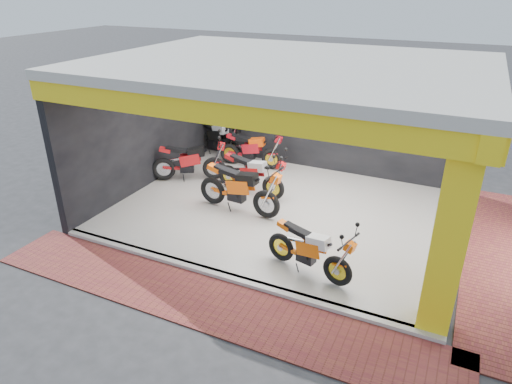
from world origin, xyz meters
TOP-DOWN VIEW (x-y plane):
  - ground at (0.00, 0.00)m, footprint 80.00×80.00m
  - showroom_floor at (0.00, 2.00)m, footprint 8.00×6.00m
  - showroom_ceiling at (0.00, 2.00)m, footprint 8.40×6.40m
  - back_wall at (0.00, 5.10)m, footprint 8.20×0.20m
  - left_wall at (-4.10, 2.00)m, footprint 0.20×6.20m
  - corner_column at (3.75, -0.75)m, footprint 0.50×0.50m
  - header_beam_front at (0.00, -1.00)m, footprint 8.40×0.30m
  - header_beam_right at (4.00, 2.00)m, footprint 0.30×6.40m
  - floor_kerb at (0.00, -1.02)m, footprint 8.00×0.20m
  - paver_front at (0.00, -1.80)m, footprint 9.00×1.40m
  - paver_right at (4.80, 2.00)m, footprint 1.40×7.00m
  - moto_hero at (2.02, -0.44)m, footprint 2.11×1.20m
  - moto_row_a at (-0.49, 2.40)m, footprint 2.22×1.05m
  - moto_row_b at (-0.23, 1.39)m, footprint 2.42×1.06m
  - moto_row_c at (-1.36, 4.29)m, footprint 2.14×0.95m
  - moto_row_d at (-2.52, 2.90)m, footprint 2.29×1.74m
  - moto_row_e at (-2.80, 4.50)m, footprint 2.44×1.49m

SIDE VIEW (x-z plane):
  - ground at x=0.00m, z-range 0.00..0.00m
  - paver_front at x=0.00m, z-range 0.00..0.03m
  - paver_right at x=4.80m, z-range 0.00..0.03m
  - showroom_floor at x=0.00m, z-range 0.00..0.10m
  - floor_kerb at x=0.00m, z-range 0.00..0.10m
  - moto_hero at x=2.02m, z-range 0.10..1.31m
  - moto_row_c at x=-1.36m, z-range 0.10..1.37m
  - moto_row_a at x=-0.49m, z-range 0.10..1.40m
  - moto_row_d at x=-2.52m, z-range 0.10..1.43m
  - moto_row_e at x=-2.80m, z-range 0.10..1.50m
  - moto_row_b at x=-0.23m, z-range 0.10..1.54m
  - back_wall at x=0.00m, z-range 0.00..3.50m
  - left_wall at x=-4.10m, z-range 0.00..3.50m
  - corner_column at x=3.75m, z-range 0.00..3.50m
  - header_beam_front at x=0.00m, z-range 3.10..3.50m
  - header_beam_right at x=4.00m, z-range 3.10..3.50m
  - showroom_ceiling at x=0.00m, z-range 3.50..3.70m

